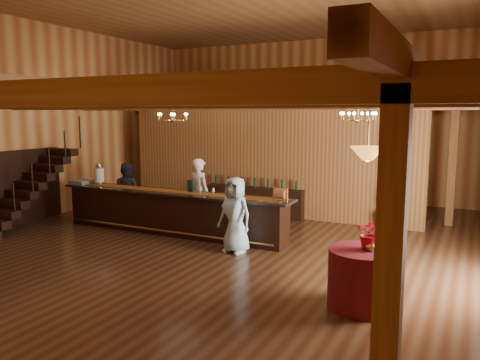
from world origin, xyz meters
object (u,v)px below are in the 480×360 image
at_px(chandelier_right, 358,116).
at_px(guest, 235,215).
at_px(chandelier_left, 173,117).
at_px(bartender, 200,193).
at_px(backbar_shelf, 255,201).
at_px(floor_plant, 391,209).
at_px(staff_second, 126,191).
at_px(tasting_bar, 172,212).
at_px(raffle_drum, 280,194).
at_px(pendant_lamp, 368,153).
at_px(beverage_dispenser, 99,174).
at_px(round_table, 363,279).

xyz_separation_m(chandelier_right, guest, (-2.14, -1.84, -2.10)).
height_order(chandelier_left, bartender, chandelier_left).
relative_size(backbar_shelf, floor_plant, 2.65).
relative_size(chandelier_right, staff_second, 0.50).
relative_size(tasting_bar, raffle_drum, 18.73).
bearing_deg(raffle_drum, floor_plant, 54.72).
relative_size(backbar_shelf, staff_second, 1.85).
distance_m(tasting_bar, pendant_lamp, 6.08).
height_order(beverage_dispenser, chandelier_left, chandelier_left).
height_order(tasting_bar, chandelier_right, chandelier_right).
distance_m(backbar_shelf, round_table, 6.73).
bearing_deg(raffle_drum, chandelier_left, 172.48).
distance_m(beverage_dispenser, chandelier_left, 2.73).
relative_size(raffle_drum, floor_plant, 0.30).
bearing_deg(floor_plant, beverage_dispenser, -159.73).
xyz_separation_m(pendant_lamp, guest, (-3.09, 1.69, -1.58)).
bearing_deg(tasting_bar, chandelier_right, 14.03).
bearing_deg(chandelier_right, round_table, -74.85).
distance_m(backbar_shelf, chandelier_right, 4.48).
height_order(chandelier_left, floor_plant, chandelier_left).
bearing_deg(floor_plant, backbar_shelf, 178.89).
relative_size(chandelier_right, bartender, 0.44).
xyz_separation_m(raffle_drum, floor_plant, (1.94, 2.74, -0.67)).
bearing_deg(backbar_shelf, pendant_lamp, -53.56).
distance_m(tasting_bar, backbar_shelf, 2.96).
bearing_deg(beverage_dispenser, bartender, 16.02).
bearing_deg(round_table, chandelier_left, 152.76).
bearing_deg(tasting_bar, pendant_lamp, -25.03).
xyz_separation_m(pendant_lamp, staff_second, (-7.26, 3.08, -1.60)).
xyz_separation_m(bartender, staff_second, (-2.32, -0.15, -0.11)).
distance_m(round_table, bartender, 5.91).
distance_m(tasting_bar, beverage_dispenser, 2.51).
bearing_deg(tasting_bar, floor_plant, 28.74).
bearing_deg(bartender, floor_plant, -136.30).
bearing_deg(guest, beverage_dispenser, 179.61).
xyz_separation_m(raffle_drum, bartender, (-2.60, 0.84, -0.32)).
relative_size(backbar_shelf, bartender, 1.63).
relative_size(tasting_bar, beverage_dispenser, 10.61).
bearing_deg(pendant_lamp, chandelier_left, 152.76).
bearing_deg(beverage_dispenser, chandelier_left, 8.80).
height_order(backbar_shelf, guest, guest).
distance_m(beverage_dispenser, raffle_drum, 5.31).
distance_m(bartender, guest, 2.40).
distance_m(pendant_lamp, staff_second, 8.04).
xyz_separation_m(backbar_shelf, pendant_lamp, (4.27, -5.20, 1.98)).
xyz_separation_m(beverage_dispenser, chandelier_right, (6.69, 1.07, 1.58)).
xyz_separation_m(tasting_bar, chandelier_left, (-0.16, 0.38, 2.36)).
distance_m(beverage_dispenser, round_table, 8.07).
relative_size(beverage_dispenser, chandelier_right, 0.75).
distance_m(raffle_drum, chandelier_left, 3.53).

